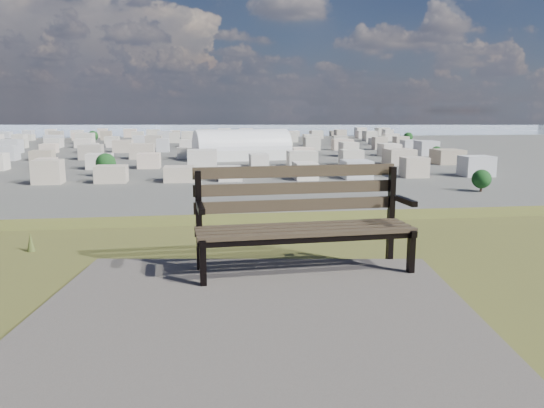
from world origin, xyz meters
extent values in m
cube|color=#3B3022|center=(-1.33, 1.54, 25.44)|extent=(1.79, 0.19, 0.03)
cube|color=#3B3022|center=(-1.34, 1.66, 25.44)|extent=(1.79, 0.19, 0.03)
cube|color=#3B3022|center=(-1.35, 1.77, 25.44)|extent=(1.79, 0.19, 0.03)
cube|color=#3B3022|center=(-1.35, 1.89, 25.44)|extent=(1.79, 0.19, 0.03)
cube|color=#3B3022|center=(-1.36, 1.97, 25.60)|extent=(1.79, 0.14, 0.10)
cube|color=#3B3022|center=(-1.36, 2.00, 25.74)|extent=(1.79, 0.14, 0.10)
cube|color=#3B3022|center=(-1.36, 2.02, 25.88)|extent=(1.79, 0.14, 0.10)
cube|color=black|center=(-2.19, 1.47, 25.22)|extent=(0.05, 0.06, 0.44)
cube|color=black|center=(-2.21, 1.89, 25.46)|extent=(0.05, 0.06, 0.91)
cube|color=black|center=(-2.20, 1.67, 25.41)|extent=(0.08, 0.50, 0.05)
cube|color=black|center=(-2.19, 1.62, 25.66)|extent=(0.07, 0.36, 0.04)
cube|color=black|center=(-0.48, 1.57, 25.22)|extent=(0.05, 0.06, 0.44)
cube|color=black|center=(-0.50, 1.99, 25.46)|extent=(0.05, 0.06, 0.91)
cube|color=black|center=(-0.49, 1.76, 25.41)|extent=(0.08, 0.50, 0.05)
cube|color=black|center=(-0.49, 1.71, 25.66)|extent=(0.07, 0.36, 0.04)
cube|color=black|center=(-1.33, 1.53, 25.39)|extent=(1.79, 0.14, 0.04)
cube|color=black|center=(-1.35, 1.90, 25.39)|extent=(1.79, 0.14, 0.04)
cube|color=#5A534E|center=(-1.97, 0.05, 25.04)|extent=(3.50, 4.58, 0.08)
cone|color=brown|center=(-3.90, 3.00, 25.09)|extent=(0.08, 0.08, 0.19)
cube|color=silver|center=(20.96, 287.80, 2.84)|extent=(54.27, 30.85, 5.68)
cylinder|color=white|center=(20.96, 287.80, 5.68)|extent=(54.27, 30.85, 21.58)
cube|color=beige|center=(-60.00, 200.00, 3.50)|extent=(11.00, 11.00, 7.00)
cube|color=#A49B8D|center=(-36.00, 200.00, 3.50)|extent=(11.00, 11.00, 7.00)
cube|color=beige|center=(-12.00, 200.00, 3.50)|extent=(11.00, 11.00, 7.00)
cube|color=#B8B8BD|center=(12.00, 200.00, 3.50)|extent=(11.00, 11.00, 7.00)
cube|color=#B7A895|center=(36.00, 200.00, 3.50)|extent=(11.00, 11.00, 7.00)
cube|color=tan|center=(60.00, 200.00, 3.50)|extent=(11.00, 11.00, 7.00)
cube|color=beige|center=(84.00, 200.00, 3.50)|extent=(11.00, 11.00, 7.00)
cube|color=beige|center=(108.00, 200.00, 3.50)|extent=(11.00, 11.00, 7.00)
cube|color=beige|center=(-72.00, 250.00, 3.50)|extent=(11.00, 11.00, 7.00)
cube|color=#B8B8BD|center=(-48.00, 250.00, 3.50)|extent=(11.00, 11.00, 7.00)
cube|color=#B7A895|center=(-24.00, 250.00, 3.50)|extent=(11.00, 11.00, 7.00)
cube|color=tan|center=(0.00, 250.00, 3.50)|extent=(11.00, 11.00, 7.00)
cube|color=beige|center=(24.00, 250.00, 3.50)|extent=(11.00, 11.00, 7.00)
cube|color=beige|center=(48.00, 250.00, 3.50)|extent=(11.00, 11.00, 7.00)
cube|color=beige|center=(72.00, 250.00, 3.50)|extent=(11.00, 11.00, 7.00)
cube|color=#A49B8D|center=(96.00, 250.00, 3.50)|extent=(11.00, 11.00, 7.00)
cube|color=beige|center=(120.00, 250.00, 3.50)|extent=(11.00, 11.00, 7.00)
cube|color=#B7A895|center=(-108.00, 300.00, 3.50)|extent=(11.00, 11.00, 7.00)
cube|color=tan|center=(-84.00, 300.00, 3.50)|extent=(11.00, 11.00, 7.00)
cube|color=beige|center=(-60.00, 300.00, 3.50)|extent=(11.00, 11.00, 7.00)
cube|color=beige|center=(-36.00, 300.00, 3.50)|extent=(11.00, 11.00, 7.00)
cube|color=beige|center=(-12.00, 300.00, 3.50)|extent=(11.00, 11.00, 7.00)
cube|color=#A49B8D|center=(12.00, 300.00, 3.50)|extent=(11.00, 11.00, 7.00)
cube|color=beige|center=(36.00, 300.00, 3.50)|extent=(11.00, 11.00, 7.00)
cube|color=#B8B8BD|center=(60.00, 300.00, 3.50)|extent=(11.00, 11.00, 7.00)
cube|color=#B7A895|center=(84.00, 300.00, 3.50)|extent=(11.00, 11.00, 7.00)
cube|color=tan|center=(108.00, 300.00, 3.50)|extent=(11.00, 11.00, 7.00)
cube|color=beige|center=(132.00, 300.00, 3.50)|extent=(11.00, 11.00, 7.00)
cube|color=beige|center=(-120.00, 350.00, 3.50)|extent=(11.00, 11.00, 7.00)
cube|color=#A49B8D|center=(-96.00, 350.00, 3.50)|extent=(11.00, 11.00, 7.00)
cube|color=beige|center=(-72.00, 350.00, 3.50)|extent=(11.00, 11.00, 7.00)
cube|color=#B8B8BD|center=(-48.00, 350.00, 3.50)|extent=(11.00, 11.00, 7.00)
cube|color=#B7A895|center=(-24.00, 350.00, 3.50)|extent=(11.00, 11.00, 7.00)
cube|color=tan|center=(0.00, 350.00, 3.50)|extent=(11.00, 11.00, 7.00)
cube|color=beige|center=(24.00, 350.00, 3.50)|extent=(11.00, 11.00, 7.00)
cube|color=beige|center=(48.00, 350.00, 3.50)|extent=(11.00, 11.00, 7.00)
cube|color=beige|center=(72.00, 350.00, 3.50)|extent=(11.00, 11.00, 7.00)
cube|color=#A49B8D|center=(96.00, 350.00, 3.50)|extent=(11.00, 11.00, 7.00)
cube|color=beige|center=(120.00, 350.00, 3.50)|extent=(11.00, 11.00, 7.00)
cube|color=#B8B8BD|center=(144.00, 350.00, 3.50)|extent=(11.00, 11.00, 7.00)
cube|color=tan|center=(-132.00, 400.00, 3.50)|extent=(11.00, 11.00, 7.00)
cube|color=beige|center=(-108.00, 400.00, 3.50)|extent=(11.00, 11.00, 7.00)
cube|color=beige|center=(-84.00, 400.00, 3.50)|extent=(11.00, 11.00, 7.00)
cube|color=beige|center=(-60.00, 400.00, 3.50)|extent=(11.00, 11.00, 7.00)
cube|color=#A49B8D|center=(-36.00, 400.00, 3.50)|extent=(11.00, 11.00, 7.00)
cube|color=beige|center=(-12.00, 400.00, 3.50)|extent=(11.00, 11.00, 7.00)
cube|color=#B8B8BD|center=(12.00, 400.00, 3.50)|extent=(11.00, 11.00, 7.00)
cube|color=#B7A895|center=(36.00, 400.00, 3.50)|extent=(11.00, 11.00, 7.00)
cube|color=tan|center=(60.00, 400.00, 3.50)|extent=(11.00, 11.00, 7.00)
cube|color=beige|center=(84.00, 400.00, 3.50)|extent=(11.00, 11.00, 7.00)
cube|color=beige|center=(108.00, 400.00, 3.50)|extent=(11.00, 11.00, 7.00)
cube|color=beige|center=(132.00, 400.00, 3.50)|extent=(11.00, 11.00, 7.00)
cube|color=#A49B8D|center=(156.00, 400.00, 3.50)|extent=(11.00, 11.00, 7.00)
cube|color=#B8B8BD|center=(-144.00, 450.00, 3.50)|extent=(11.00, 11.00, 7.00)
cube|color=#B7A895|center=(-120.00, 450.00, 3.50)|extent=(11.00, 11.00, 7.00)
cube|color=tan|center=(-96.00, 450.00, 3.50)|extent=(11.00, 11.00, 7.00)
cube|color=beige|center=(-72.00, 450.00, 3.50)|extent=(11.00, 11.00, 7.00)
cube|color=beige|center=(-48.00, 450.00, 3.50)|extent=(11.00, 11.00, 7.00)
cube|color=beige|center=(-24.00, 450.00, 3.50)|extent=(11.00, 11.00, 7.00)
cube|color=#A49B8D|center=(0.00, 450.00, 3.50)|extent=(11.00, 11.00, 7.00)
cube|color=beige|center=(24.00, 450.00, 3.50)|extent=(11.00, 11.00, 7.00)
cube|color=#B8B8BD|center=(48.00, 450.00, 3.50)|extent=(11.00, 11.00, 7.00)
cube|color=#B7A895|center=(72.00, 450.00, 3.50)|extent=(11.00, 11.00, 7.00)
cube|color=tan|center=(96.00, 450.00, 3.50)|extent=(11.00, 11.00, 7.00)
cube|color=beige|center=(120.00, 450.00, 3.50)|extent=(11.00, 11.00, 7.00)
cube|color=beige|center=(144.00, 450.00, 3.50)|extent=(11.00, 11.00, 7.00)
cube|color=beige|center=(168.00, 450.00, 3.50)|extent=(11.00, 11.00, 7.00)
cube|color=beige|center=(-156.00, 500.00, 3.50)|extent=(11.00, 11.00, 7.00)
cube|color=#B8B8BD|center=(-132.00, 500.00, 3.50)|extent=(11.00, 11.00, 7.00)
cube|color=#B7A895|center=(-108.00, 500.00, 3.50)|extent=(11.00, 11.00, 7.00)
cube|color=tan|center=(-84.00, 500.00, 3.50)|extent=(11.00, 11.00, 7.00)
cube|color=beige|center=(-60.00, 500.00, 3.50)|extent=(11.00, 11.00, 7.00)
cube|color=beige|center=(-36.00, 500.00, 3.50)|extent=(11.00, 11.00, 7.00)
cube|color=beige|center=(-12.00, 500.00, 3.50)|extent=(11.00, 11.00, 7.00)
cube|color=#A49B8D|center=(12.00, 500.00, 3.50)|extent=(11.00, 11.00, 7.00)
cube|color=beige|center=(36.00, 500.00, 3.50)|extent=(11.00, 11.00, 7.00)
cube|color=#B8B8BD|center=(60.00, 500.00, 3.50)|extent=(11.00, 11.00, 7.00)
cube|color=#B7A895|center=(84.00, 500.00, 3.50)|extent=(11.00, 11.00, 7.00)
cube|color=tan|center=(108.00, 500.00, 3.50)|extent=(11.00, 11.00, 7.00)
cube|color=beige|center=(132.00, 500.00, 3.50)|extent=(11.00, 11.00, 7.00)
cube|color=beige|center=(156.00, 500.00, 3.50)|extent=(11.00, 11.00, 7.00)
cube|color=beige|center=(180.00, 500.00, 3.50)|extent=(11.00, 11.00, 7.00)
cube|color=#A49B8D|center=(-192.00, 550.00, 3.50)|extent=(11.00, 11.00, 7.00)
cube|color=beige|center=(-168.00, 550.00, 3.50)|extent=(11.00, 11.00, 7.00)
cube|color=#B8B8BD|center=(-144.00, 550.00, 3.50)|extent=(11.00, 11.00, 7.00)
cube|color=#B7A895|center=(-120.00, 550.00, 3.50)|extent=(11.00, 11.00, 7.00)
cube|color=tan|center=(-96.00, 550.00, 3.50)|extent=(11.00, 11.00, 7.00)
cube|color=beige|center=(-72.00, 550.00, 3.50)|extent=(11.00, 11.00, 7.00)
cube|color=beige|center=(-48.00, 550.00, 3.50)|extent=(11.00, 11.00, 7.00)
cube|color=beige|center=(-24.00, 550.00, 3.50)|extent=(11.00, 11.00, 7.00)
cube|color=#A49B8D|center=(0.00, 550.00, 3.50)|extent=(11.00, 11.00, 7.00)
cube|color=beige|center=(24.00, 550.00, 3.50)|extent=(11.00, 11.00, 7.00)
cube|color=#B8B8BD|center=(48.00, 550.00, 3.50)|extent=(11.00, 11.00, 7.00)
cube|color=#B7A895|center=(72.00, 550.00, 3.50)|extent=(11.00, 11.00, 7.00)
cube|color=tan|center=(96.00, 550.00, 3.50)|extent=(11.00, 11.00, 7.00)
cube|color=beige|center=(120.00, 550.00, 3.50)|extent=(11.00, 11.00, 7.00)
cube|color=beige|center=(144.00, 550.00, 3.50)|extent=(11.00, 11.00, 7.00)
cube|color=beige|center=(168.00, 550.00, 3.50)|extent=(11.00, 11.00, 7.00)
cube|color=#A49B8D|center=(192.00, 550.00, 3.50)|extent=(11.00, 11.00, 7.00)
cylinder|color=#332119|center=(90.00, 160.00, 1.05)|extent=(0.80, 0.80, 2.10)
sphere|color=black|center=(90.00, 160.00, 4.20)|extent=(6.30, 6.30, 6.30)
cylinder|color=#332119|center=(-40.00, 220.00, 1.35)|extent=(0.80, 0.80, 2.70)
sphere|color=black|center=(-40.00, 220.00, 5.40)|extent=(8.10, 8.10, 8.10)
cylinder|color=#332119|center=(130.00, 280.00, 0.97)|extent=(0.80, 0.80, 1.95)
sphere|color=black|center=(130.00, 280.00, 3.90)|extent=(5.85, 5.85, 5.85)
cylinder|color=#332119|center=(60.00, 400.00, 1.12)|extent=(0.80, 0.80, 2.25)
sphere|color=black|center=(60.00, 400.00, 4.50)|extent=(6.75, 6.75, 6.75)
cylinder|color=#332119|center=(-90.00, 460.00, 1.43)|extent=(0.80, 0.80, 2.85)
sphere|color=black|center=(-90.00, 460.00, 5.70)|extent=(8.55, 8.55, 8.55)
cylinder|color=#332119|center=(-130.00, 500.00, 1.20)|extent=(0.80, 0.80, 2.40)
sphere|color=black|center=(-130.00, 500.00, 4.80)|extent=(7.20, 7.20, 7.20)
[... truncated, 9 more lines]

